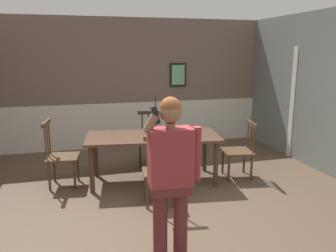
# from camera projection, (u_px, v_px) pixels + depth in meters

# --- Properties ---
(ground_plane) EXTENTS (7.47, 7.47, 0.00)m
(ground_plane) POSITION_uv_depth(u_px,v_px,m) (173.00, 216.00, 4.20)
(ground_plane) COLOR brown
(room_back_partition) EXTENTS (5.88, 0.17, 2.69)m
(room_back_partition) POSITION_uv_depth(u_px,v_px,m) (129.00, 86.00, 7.13)
(room_back_partition) COLOR #756056
(room_back_partition) RESTS_ON ground_plane
(dining_table) EXTENTS (2.13, 1.16, 0.75)m
(dining_table) POSITION_uv_depth(u_px,v_px,m) (153.00, 140.00, 5.21)
(dining_table) COLOR #4C3323
(dining_table) RESTS_ON ground_plane
(chair_near_window) EXTENTS (0.45, 0.45, 0.98)m
(chair_near_window) POSITION_uv_depth(u_px,v_px,m) (159.00, 171.00, 4.45)
(chair_near_window) COLOR #513823
(chair_near_window) RESTS_ON ground_plane
(chair_by_doorway) EXTENTS (0.51, 0.51, 1.01)m
(chair_by_doorway) POSITION_uv_depth(u_px,v_px,m) (60.00, 155.00, 5.08)
(chair_by_doorway) COLOR #513823
(chair_by_doorway) RESTS_ON ground_plane
(chair_at_table_head) EXTENTS (0.47, 0.47, 0.96)m
(chair_at_table_head) POSITION_uv_depth(u_px,v_px,m) (149.00, 140.00, 6.07)
(chair_at_table_head) COLOR #2D2319
(chair_at_table_head) RESTS_ON ground_plane
(chair_opposite_corner) EXTENTS (0.53, 0.53, 0.92)m
(chair_opposite_corner) POSITION_uv_depth(u_px,v_px,m) (240.00, 150.00, 5.44)
(chair_opposite_corner) COLOR #513823
(chair_opposite_corner) RESTS_ON ground_plane
(person_figure) EXTENTS (0.57, 0.24, 1.62)m
(person_figure) POSITION_uv_depth(u_px,v_px,m) (171.00, 170.00, 3.18)
(person_figure) COLOR brown
(person_figure) RESTS_ON ground_plane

